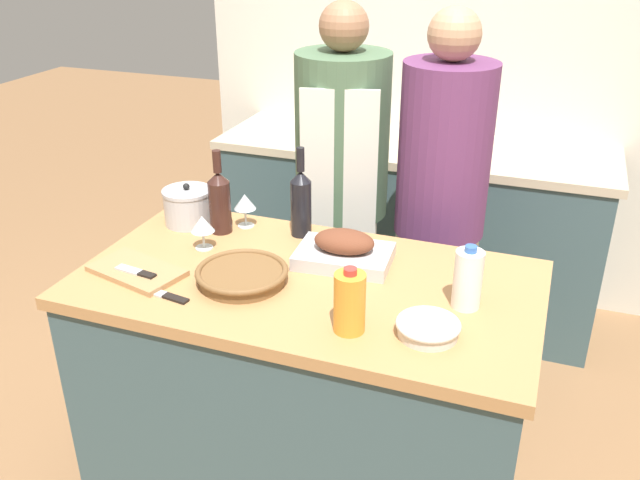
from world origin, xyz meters
The scene contains 20 objects.
kitchen_island centered at (0.00, 0.00, 0.46)m, with size 1.41×0.77×0.91m.
back_counter centered at (0.00, 1.45, 0.45)m, with size 1.93×0.60×0.90m.
back_wall centered at (0.00, 1.80, 1.27)m, with size 2.43×0.10×2.55m.
roasting_pan centered at (0.07, 0.14, 0.95)m, with size 0.31×0.23×0.11m.
wicker_basket centered at (-0.18, -0.09, 0.94)m, with size 0.28×0.28×0.05m.
cutting_board centered at (-0.51, -0.15, 0.92)m, with size 0.32×0.23×0.02m.
stock_pot centered at (-0.55, 0.24, 0.97)m, with size 0.18×0.18×0.15m.
mixing_bowl centered at (0.41, -0.18, 0.93)m, with size 0.17×0.17×0.04m.
juice_jug centered at (0.21, -0.23, 1.00)m, with size 0.09×0.09×0.19m.
milk_jug centered at (0.48, 0.01, 1.00)m, with size 0.08×0.08×0.19m.
wine_bottle_green centered at (-0.41, 0.22, 1.03)m, with size 0.08×0.08×0.30m.
wine_bottle_dark centered at (-0.13, 0.29, 1.03)m, with size 0.07×0.07×0.32m.
wine_glass_left centered at (-0.35, 0.29, 1.00)m, with size 0.08×0.08×0.12m.
wine_glass_right centered at (-0.40, 0.08, 1.00)m, with size 0.08×0.08×0.12m.
knife_chef centered at (-0.37, -0.24, 0.91)m, with size 0.22×0.06×0.01m.
knife_paring centered at (-0.49, -0.18, 0.93)m, with size 0.15×0.05×0.01m.
condiment_bottle_tall centered at (-0.37, 1.49, 0.97)m, with size 0.05×0.05×0.14m.
condiment_bottle_short centered at (-0.24, 1.49, 1.00)m, with size 0.06×0.06×0.21m.
person_cook_aproned centered at (-0.16, 0.80, 0.90)m, with size 0.38×0.41×1.64m.
person_cook_guest centered at (0.27, 0.75, 0.91)m, with size 0.35×0.35×1.64m.
Camera 1 is at (0.66, -1.70, 1.92)m, focal length 38.00 mm.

